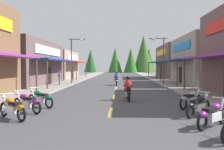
# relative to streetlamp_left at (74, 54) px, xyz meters

# --- Properties ---
(ground) EXTENTS (10.18, 96.38, 0.10)m
(ground) POSITION_rel_streetlamp_left_xyz_m (5.14, 7.54, -3.72)
(ground) COLOR #424244
(sidewalk_left) EXTENTS (2.79, 96.38, 0.12)m
(sidewalk_left) POSITION_rel_streetlamp_left_xyz_m (-1.34, 7.54, -3.61)
(sidewalk_left) COLOR gray
(sidewalk_left) RESTS_ON ground
(sidewalk_right) EXTENTS (2.79, 96.38, 0.12)m
(sidewalk_right) POSITION_rel_streetlamp_left_xyz_m (11.63, 7.54, -3.61)
(sidewalk_right) COLOR gray
(sidewalk_right) RESTS_ON ground
(centerline_dashes) EXTENTS (0.16, 74.24, 0.01)m
(centerline_dashes) POSITION_rel_streetlamp_left_xyz_m (5.14, 12.25, -3.67)
(centerline_dashes) COLOR #E0C64C
(centerline_dashes) RESTS_ON ground
(storefront_left_middle) EXTENTS (9.72, 13.36, 5.07)m
(storefront_left_middle) POSITION_rel_streetlamp_left_xyz_m (-6.65, -1.17, -1.13)
(storefront_left_middle) COLOR brown
(storefront_left_middle) RESTS_ON ground
(storefront_left_far) EXTENTS (8.03, 11.69, 4.72)m
(storefront_left_far) POSITION_rel_streetlamp_left_xyz_m (-5.80, 12.27, -1.31)
(storefront_left_far) COLOR gray
(storefront_left_far) RESTS_ON ground
(storefront_right_middle) EXTENTS (8.43, 11.46, 5.84)m
(storefront_right_middle) POSITION_rel_streetlamp_left_xyz_m (16.30, 0.96, -0.75)
(storefront_right_middle) COLOR gray
(storefront_right_middle) RESTS_ON ground
(storefront_right_far) EXTENTS (8.20, 13.16, 5.97)m
(storefront_right_far) POSITION_rel_streetlamp_left_xyz_m (16.19, 15.18, -0.69)
(storefront_right_far) COLOR brown
(storefront_right_far) RESTS_ON ground
(streetlamp_left) EXTENTS (2.12, 0.30, 5.55)m
(streetlamp_left) POSITION_rel_streetlamp_left_xyz_m (0.00, 0.00, 0.00)
(streetlamp_left) COLOR #474C51
(streetlamp_left) RESTS_ON ground
(streetlamp_right) EXTENTS (2.12, 0.30, 5.53)m
(streetlamp_right) POSITION_rel_streetlamp_left_xyz_m (10.29, -0.61, -0.01)
(streetlamp_right) COLOR #474C51
(streetlamp_right) RESTS_ON ground
(motorcycle_parked_right_1) EXTENTS (1.65, 1.51, 1.04)m
(motorcycle_parked_right_1) POSITION_rel_streetlamp_left_xyz_m (8.91, -19.97, -3.18)
(motorcycle_parked_right_1) COLOR black
(motorcycle_parked_right_1) RESTS_ON ground
(motorcycle_parked_right_2) EXTENTS (1.55, 1.62, 1.04)m
(motorcycle_parked_right_2) POSITION_rel_streetlamp_left_xyz_m (9.02, -18.05, -3.18)
(motorcycle_parked_right_2) COLOR black
(motorcycle_parked_right_2) RESTS_ON ground
(motorcycle_parked_right_3) EXTENTS (1.61, 1.55, 1.04)m
(motorcycle_parked_right_3) POSITION_rel_streetlamp_left_xyz_m (9.28, -16.07, -3.18)
(motorcycle_parked_right_3) COLOR black
(motorcycle_parked_right_3) RESTS_ON ground
(motorcycle_parked_left_0) EXTENTS (1.74, 1.41, 1.04)m
(motorcycle_parked_left_0) POSITION_rel_streetlamp_left_xyz_m (1.16, -18.94, -3.18)
(motorcycle_parked_left_0) COLOR black
(motorcycle_parked_left_0) RESTS_ON ground
(motorcycle_parked_left_1) EXTENTS (1.84, 1.26, 1.04)m
(motorcycle_parked_left_1) POSITION_rel_streetlamp_left_xyz_m (1.19, -17.52, -3.18)
(motorcycle_parked_left_1) COLOR black
(motorcycle_parked_left_1) RESTS_ON ground
(motorcycle_parked_left_2) EXTENTS (1.82, 1.30, 1.04)m
(motorcycle_parked_left_2) POSITION_rel_streetlamp_left_xyz_m (1.32, -16.01, -3.18)
(motorcycle_parked_left_2) COLOR black
(motorcycle_parked_left_2) RESTS_ON ground
(rider_cruising_lead) EXTENTS (0.60, 2.14, 1.57)m
(rider_cruising_lead) POSITION_rel_streetlamp_left_xyz_m (6.07, -13.36, -3.02)
(rider_cruising_lead) COLOR black
(rider_cruising_lead) RESTS_ON ground
(rider_cruising_trailing) EXTENTS (0.60, 2.14, 1.57)m
(rider_cruising_trailing) POSITION_rel_streetlamp_left_xyz_m (5.13, -1.59, -3.02)
(rider_cruising_trailing) COLOR black
(rider_cruising_trailing) RESTS_ON ground
(pedestrian_waiting) EXTENTS (0.35, 0.55, 1.68)m
(pedestrian_waiting) POSITION_rel_streetlamp_left_xyz_m (-1.27, -2.18, -2.70)
(pedestrian_waiting) COLOR #3F593F
(pedestrian_waiting) RESTS_ON ground
(treeline_backdrop) EXTENTS (25.78, 10.61, 13.12)m
(treeline_backdrop) POSITION_rel_streetlamp_left_xyz_m (10.99, 56.01, 1.86)
(treeline_backdrop) COLOR #325B23
(treeline_backdrop) RESTS_ON ground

